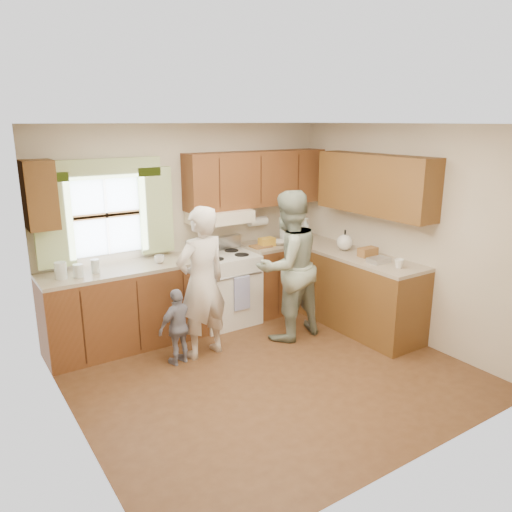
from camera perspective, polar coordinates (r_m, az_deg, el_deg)
room at (r=4.85m, az=1.62°, el=-0.07°), size 3.80×3.80×3.80m
kitchen_fixtures at (r=6.15m, az=0.53°, el=-0.73°), size 3.80×2.25×2.15m
stove at (r=6.39m, az=-3.62°, el=-3.62°), size 0.76×0.67×1.07m
woman_left at (r=5.41m, az=-6.23°, el=-3.08°), size 0.66×0.48×1.68m
woman_right at (r=5.84m, az=3.65°, el=-1.15°), size 0.91×0.74×1.77m
child at (r=5.40m, az=-8.83°, el=-7.98°), size 0.52×0.29×0.84m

